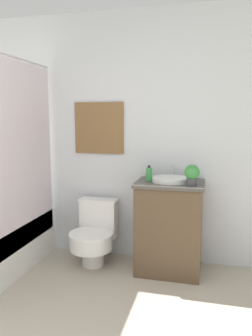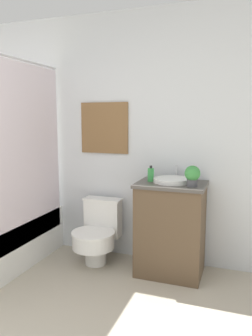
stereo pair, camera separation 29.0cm
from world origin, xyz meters
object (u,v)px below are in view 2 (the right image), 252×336
toilet (98,233)px  soap_bottle (151,175)px  potted_plant (192,175)px  sink (172,180)px

toilet → soap_bottle: soap_bottle is taller
toilet → potted_plant: 1.16m
toilet → sink: 0.94m
sink → soap_bottle: (-0.20, -0.02, 0.04)m
toilet → sink: bearing=2.6°
sink → soap_bottle: size_ratio=2.54×
toilet → soap_bottle: bearing=1.6°
potted_plant → sink: bearing=147.7°
soap_bottle → potted_plant: size_ratio=0.81×
potted_plant → toilet: bearing=174.3°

